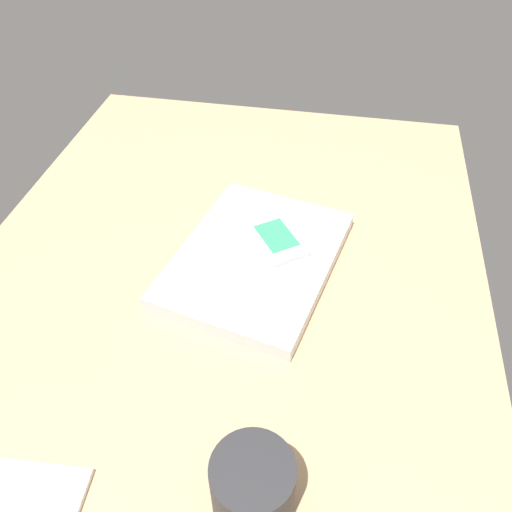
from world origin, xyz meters
TOP-DOWN VIEW (x-y plane):
  - desk_surface at (0.00, 0.00)cm, footprint 120.00×80.00cm
  - laptop_closed at (-9.62, 4.68)cm, footprint 34.33×28.69cm
  - cell_phone_on_laptop at (-13.22, 7.26)cm, footprint 12.62×11.49cm
  - coffee_mug at (26.52, 11.09)cm, footprint 11.91×8.36cm

SIDE VIEW (x-z plane):
  - desk_surface at x=0.00cm, z-range 0.00..3.00cm
  - laptop_closed at x=-9.62cm, z-range 3.00..5.59cm
  - cell_phone_on_laptop at x=-13.22cm, z-range 5.56..6.60cm
  - coffee_mug at x=26.52cm, z-range 3.00..12.62cm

